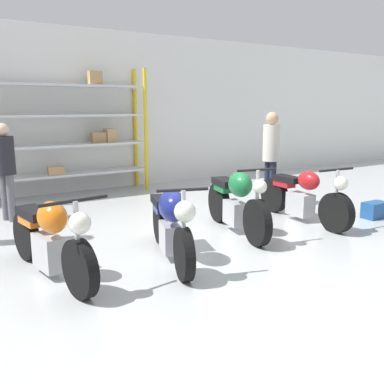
# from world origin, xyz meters

# --- Properties ---
(ground_plane) EXTENTS (30.00, 30.00, 0.00)m
(ground_plane) POSITION_xyz_m (0.00, 0.00, 0.00)
(ground_plane) COLOR #B2B7B7
(back_wall) EXTENTS (30.00, 0.08, 3.60)m
(back_wall) POSITION_xyz_m (0.00, 4.88, 1.80)
(back_wall) COLOR white
(back_wall) RESTS_ON ground_plane
(shelving_rack) EXTENTS (3.90, 0.63, 2.75)m
(shelving_rack) POSITION_xyz_m (-0.71, 4.51, 1.43)
(shelving_rack) COLOR yellow
(shelving_rack) RESTS_ON ground_plane
(motorcycle_orange) EXTENTS (0.72, 2.07, 1.01)m
(motorcycle_orange) POSITION_xyz_m (-2.10, 0.05, 0.46)
(motorcycle_orange) COLOR black
(motorcycle_orange) RESTS_ON ground_plane
(motorcycle_blue) EXTENTS (0.82, 1.93, 1.03)m
(motorcycle_blue) POSITION_xyz_m (-0.68, -0.20, 0.49)
(motorcycle_blue) COLOR black
(motorcycle_blue) RESTS_ON ground_plane
(motorcycle_green) EXTENTS (0.71, 1.99, 1.08)m
(motorcycle_green) POSITION_xyz_m (0.75, 0.32, 0.49)
(motorcycle_green) COLOR black
(motorcycle_green) RESTS_ON ground_plane
(motorcycle_red) EXTENTS (0.68, 2.12, 0.98)m
(motorcycle_red) POSITION_xyz_m (2.10, 0.25, 0.42)
(motorcycle_red) COLOR black
(motorcycle_red) RESTS_ON ground_plane
(person_browsing) EXTENTS (0.37, 0.37, 1.80)m
(person_browsing) POSITION_xyz_m (2.44, 1.44, 1.07)
(person_browsing) COLOR #1E2338
(person_browsing) RESTS_ON ground_plane
(person_near_rack) EXTENTS (0.42, 0.42, 1.64)m
(person_near_rack) POSITION_xyz_m (-2.08, 2.91, 0.96)
(person_near_rack) COLOR #595960
(person_near_rack) RESTS_ON ground_plane
(toolbox) EXTENTS (0.44, 0.26, 0.28)m
(toolbox) POSITION_xyz_m (3.33, -0.26, 0.14)
(toolbox) COLOR #1E4C8C
(toolbox) RESTS_ON ground_plane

